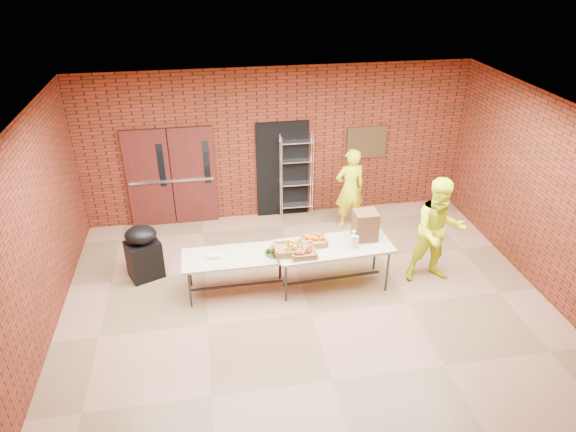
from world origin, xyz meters
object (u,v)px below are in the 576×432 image
object	(u,v)px
coffee_dispenser	(365,225)
volunteer_woman	(350,189)
covered_grill	(143,252)
volunteer_man	(438,231)
wire_rack	(297,177)
table_left	(236,259)
table_right	(333,249)

from	to	relation	value
coffee_dispenser	volunteer_woman	world-z (taller)	volunteer_woman
covered_grill	volunteer_man	distance (m)	5.13
wire_rack	table_left	distance (m)	2.94
table_right	volunteer_man	world-z (taller)	volunteer_man
table_left	coffee_dispenser	xyz separation A→B (m)	(2.22, 0.06, 0.39)
wire_rack	covered_grill	world-z (taller)	wire_rack
table_left	volunteer_woman	size ratio (longest dim) A/B	1.04
table_right	wire_rack	bearing A→B (deg)	89.96
covered_grill	wire_rack	bearing A→B (deg)	6.96
table_right	coffee_dispenser	bearing A→B (deg)	9.94
wire_rack	table_right	distance (m)	2.61
table_left	covered_grill	xyz separation A→B (m)	(-1.58, 0.73, -0.16)
wire_rack	coffee_dispenser	bearing A→B (deg)	-72.08
wire_rack	table_left	size ratio (longest dim) A/B	1.05
covered_grill	volunteer_man	size ratio (longest dim) A/B	0.52
volunteer_woman	volunteer_man	size ratio (longest dim) A/B	0.89
table_left	table_right	size ratio (longest dim) A/B	0.89
table_right	volunteer_woman	distance (m)	2.15
volunteer_woman	wire_rack	bearing A→B (deg)	-38.42
table_right	coffee_dispenser	world-z (taller)	coffee_dispenser
table_right	volunteer_man	size ratio (longest dim) A/B	1.04
table_left	volunteer_woman	xyz separation A→B (m)	(2.48, 1.90, 0.19)
table_left	coffee_dispenser	bearing A→B (deg)	1.07
coffee_dispenser	covered_grill	xyz separation A→B (m)	(-3.80, 0.68, -0.56)
wire_rack	volunteer_woman	xyz separation A→B (m)	(0.99, -0.62, -0.07)
table_left	volunteer_woman	world-z (taller)	volunteer_woman
covered_grill	volunteer_man	bearing A→B (deg)	-33.59
wire_rack	covered_grill	size ratio (longest dim) A/B	1.84
table_left	coffee_dispenser	distance (m)	2.26
table_right	covered_grill	bearing A→B (deg)	162.40
covered_grill	volunteer_woman	world-z (taller)	volunteer_woman
coffee_dispenser	volunteer_man	bearing A→B (deg)	-11.20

